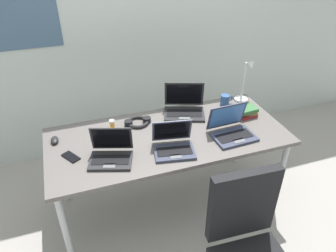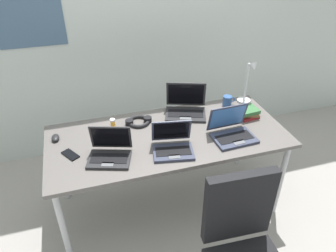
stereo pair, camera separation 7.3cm
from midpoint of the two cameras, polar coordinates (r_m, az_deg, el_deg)
The scene contains 14 objects.
ground_plane at distance 2.94m, azimuth -0.74°, elevation -13.53°, with size 12.00×12.00×0.00m, color gray.
wall_back at distance 3.19m, azimuth -7.47°, elevation 17.72°, with size 6.00×0.13×2.60m.
desk at distance 2.48m, azimuth -0.85°, elevation -2.65°, with size 1.80×0.80×0.74m.
desk_lamp at distance 2.87m, azimuth 12.79°, elevation 7.66°, with size 0.12×0.18×0.40m.
laptop_near_lamp at distance 2.70m, azimuth 2.09°, elevation 3.22°, with size 0.40×0.36×0.24m.
laptop_near_mouse at distance 2.27m, azimuth 0.07°, elevation -3.43°, with size 0.32×0.30×0.21m.
laptop_back_right at distance 2.46m, azimuth 10.33°, elevation -0.75°, with size 0.32×0.28×0.23m.
laptop_front_right at distance 2.23m, azimuth -10.94°, elevation -4.84°, with size 0.34×0.31×0.21m.
computer_mouse at distance 2.52m, azimuth -20.14°, elevation -2.36°, with size 0.06×0.10×0.03m, color black.
cell_phone at distance 2.34m, azimuth -17.60°, elevation -5.22°, with size 0.06×0.14×0.01m, color black.
headphones at distance 2.59m, azimuth -6.15°, elevation 0.73°, with size 0.21×0.18×0.04m.
pill_bottle at distance 2.54m, azimuth -10.63°, elevation 0.25°, with size 0.04×0.04×0.08m.
book_stack at distance 2.74m, azimuth 12.76°, elevation 2.58°, with size 0.18×0.16×0.08m.
coffee_mug at distance 2.87m, azimuth 9.31°, elevation 4.58°, with size 0.11×0.08×0.09m.
Camera 1 is at (-0.65, -1.90, 2.14)m, focal length 34.61 mm.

